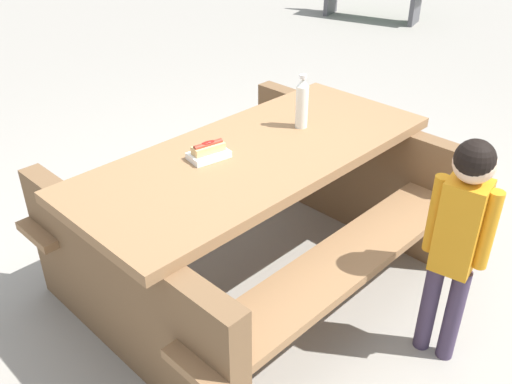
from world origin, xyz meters
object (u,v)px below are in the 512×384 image
soda_bottle (302,103)px  picnic_table (256,206)px  child_in_coat (460,227)px  hotdog_tray (208,152)px

soda_bottle → picnic_table: bearing=23.7°
picnic_table → soda_bottle: soda_bottle is taller
picnic_table → child_in_coat: (-0.50, 0.81, 0.23)m
picnic_table → child_in_coat: 0.98m
child_in_coat → soda_bottle: bearing=-79.5°
soda_bottle → child_in_coat: 0.99m
hotdog_tray → child_in_coat: size_ratio=0.19×
hotdog_tray → child_in_coat: (-0.72, 0.83, -0.11)m
soda_bottle → hotdog_tray: bearing=12.0°
picnic_table → soda_bottle: size_ratio=7.96×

